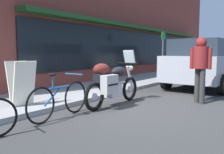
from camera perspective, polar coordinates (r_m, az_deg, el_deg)
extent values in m
plane|color=#3A3A3A|center=(5.98, 5.10, -7.30)|extent=(80.00, 80.00, 0.00)
cube|color=brown|center=(14.24, 6.21, 14.69)|extent=(22.46, 0.35, 7.09)
cube|color=black|center=(13.98, 6.85, 6.63)|extent=(15.72, 0.06, 1.80)
cube|color=#1E471E|center=(13.93, 7.72, 11.15)|extent=(15.72, 0.60, 0.16)
cube|color=#9A9A9A|center=(15.12, 14.09, 0.78)|extent=(30.00, 2.51, 0.12)
torus|color=black|center=(6.84, 4.20, -2.76)|extent=(0.67, 0.10, 0.67)
cylinder|color=silver|center=(6.84, 4.20, -2.76)|extent=(0.16, 0.06, 0.16)
torus|color=black|center=(5.63, -4.16, -4.63)|extent=(0.67, 0.10, 0.67)
cylinder|color=silver|center=(5.63, -4.16, -4.63)|extent=(0.16, 0.06, 0.16)
cube|color=silver|center=(6.17, 0.15, -3.22)|extent=(0.45, 0.31, 0.32)
cylinder|color=silver|center=(6.19, 0.43, -1.60)|extent=(0.99, 0.08, 0.06)
ellipsoid|color=black|center=(6.32, 1.50, 1.29)|extent=(0.52, 0.29, 0.26)
cube|color=black|center=(5.99, -0.81, 0.46)|extent=(0.60, 0.25, 0.11)
cube|color=black|center=(5.73, -2.81, 0.00)|extent=(0.28, 0.22, 0.18)
cylinder|color=silver|center=(6.80, 4.22, -0.09)|extent=(0.35, 0.08, 0.67)
cylinder|color=black|center=(6.67, 3.69, 3.24)|extent=(0.05, 0.62, 0.04)
cube|color=silver|center=(6.73, 4.07, 4.80)|extent=(0.15, 0.32, 0.35)
sphere|color=#EAEACC|center=(6.81, 4.41, 2.11)|extent=(0.14, 0.14, 0.14)
cube|color=#ACACAC|center=(5.64, -0.60, -1.72)|extent=(0.44, 0.21, 0.44)
cube|color=black|center=(5.58, 0.32, -1.81)|extent=(0.37, 0.02, 0.03)
ellipsoid|color=#591E19|center=(5.75, -2.51, 1.83)|extent=(0.49, 0.33, 0.28)
torus|color=black|center=(5.52, -8.55, -4.65)|extent=(0.72, 0.10, 0.72)
torus|color=black|center=(4.78, -16.42, -6.46)|extent=(0.72, 0.10, 0.72)
cylinder|color=#1E5999|center=(5.09, -12.26, -2.41)|extent=(0.57, 0.08, 0.04)
cylinder|color=#1E5999|center=(4.97, -13.85, -4.52)|extent=(0.44, 0.07, 0.32)
cylinder|color=#1E5999|center=(4.94, -13.76, -1.29)|extent=(0.03, 0.03, 0.30)
ellipsoid|color=black|center=(4.93, -13.80, 0.56)|extent=(0.23, 0.12, 0.06)
cylinder|color=#1E5999|center=(5.41, -8.97, 0.69)|extent=(0.07, 0.48, 0.03)
cube|color=#9EA3AD|center=(10.09, 21.39, 2.18)|extent=(4.53, 2.18, 0.90)
cube|color=#232D38|center=(9.82, 21.09, 6.42)|extent=(3.10, 1.87, 0.58)
cube|color=#383838|center=(12.19, 24.39, 0.89)|extent=(0.27, 1.94, 0.24)
cylinder|color=black|center=(11.81, 18.96, 0.56)|extent=(0.67, 0.26, 0.66)
cylinder|color=black|center=(9.13, 12.70, -0.74)|extent=(0.67, 0.26, 0.66)
cylinder|color=black|center=(8.46, 24.56, -1.65)|extent=(0.67, 0.26, 0.66)
cylinder|color=#303030|center=(6.93, 19.40, -1.88)|extent=(0.14, 0.14, 0.93)
cylinder|color=#303030|center=(6.78, 20.45, -2.09)|extent=(0.14, 0.14, 0.93)
cylinder|color=maroon|center=(6.80, 20.14, 4.33)|extent=(0.39, 0.39, 0.58)
sphere|color=maroon|center=(6.80, 20.26, 7.61)|extent=(0.28, 0.28, 0.28)
sphere|color=tan|center=(6.86, 20.38, 7.59)|extent=(0.17, 0.17, 0.17)
cylinder|color=maroon|center=(6.86, 18.26, 4.16)|extent=(0.10, 0.10, 0.55)
cylinder|color=maroon|center=(6.75, 22.03, 4.00)|extent=(0.10, 0.10, 0.55)
cube|color=silver|center=(5.90, -19.89, -1.48)|extent=(0.55, 0.21, 1.03)
cube|color=silver|center=(6.08, -21.07, -1.31)|extent=(0.55, 0.21, 1.03)
cylinder|color=#59595B|center=(12.49, 11.84, 5.23)|extent=(0.07, 0.07, 2.25)
cube|color=#1E8C33|center=(12.50, 12.01, 9.47)|extent=(0.44, 0.02, 0.32)
cylinder|color=black|center=(17.82, 23.25, 2.10)|extent=(0.66, 0.23, 0.66)
cylinder|color=black|center=(14.97, 20.59, 1.57)|extent=(0.66, 0.23, 0.66)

